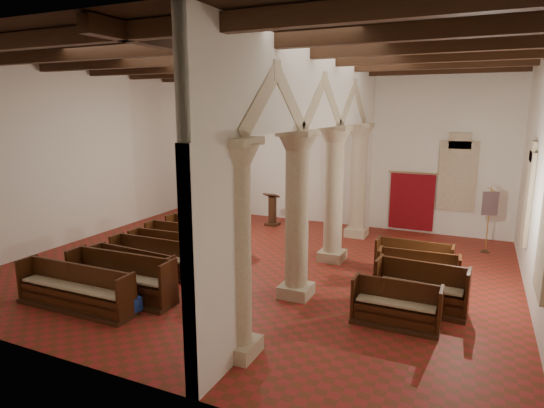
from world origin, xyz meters
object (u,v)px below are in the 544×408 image
(processional_banner, at_px, (487,229))
(aisle_pew_0, at_px, (395,311))
(lectern, at_px, (272,212))
(pipe_organ, at_px, (221,183))
(nave_pew_0, at_px, (75,295))

(processional_banner, height_order, aisle_pew_0, processional_banner)
(lectern, relative_size, aisle_pew_0, 0.73)
(lectern, bearing_deg, processional_banner, 3.20)
(processional_banner, bearing_deg, pipe_organ, 155.85)
(nave_pew_0, bearing_deg, lectern, 83.39)
(pipe_organ, xyz_separation_m, aisle_pew_0, (8.80, -7.59, -1.04))
(pipe_organ, height_order, processional_banner, pipe_organ)
(lectern, distance_m, nave_pew_0, 8.97)
(nave_pew_0, distance_m, aisle_pew_0, 7.22)
(processional_banner, distance_m, nave_pew_0, 12.23)
(pipe_organ, relative_size, aisle_pew_0, 2.39)
(lectern, bearing_deg, pipe_organ, 168.37)
(pipe_organ, xyz_separation_m, nave_pew_0, (1.93, -9.80, -1.03))
(pipe_organ, distance_m, nave_pew_0, 10.04)
(processional_banner, bearing_deg, aisle_pew_0, -123.39)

